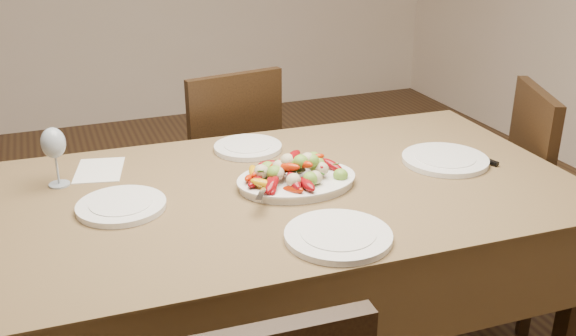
# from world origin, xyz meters

# --- Properties ---
(dining_table) EXTENTS (1.87, 1.10, 0.76)m
(dining_table) POSITION_xyz_m (0.07, -0.17, 0.38)
(dining_table) COLOR brown
(dining_table) RESTS_ON ground
(chair_far) EXTENTS (0.49, 0.49, 0.95)m
(chair_far) POSITION_xyz_m (0.07, 0.71, 0.47)
(chair_far) COLOR black
(chair_far) RESTS_ON ground
(chair_right) EXTENTS (0.55, 0.55, 0.95)m
(chair_right) POSITION_xyz_m (1.26, -0.18, 0.47)
(chair_right) COLOR black
(chair_right) RESTS_ON ground
(serving_platter) EXTENTS (0.38, 0.29, 0.02)m
(serving_platter) POSITION_xyz_m (0.09, -0.18, 0.77)
(serving_platter) COLOR white
(serving_platter) RESTS_ON dining_table
(roasted_vegetables) EXTENTS (0.31, 0.22, 0.09)m
(roasted_vegetables) POSITION_xyz_m (0.09, -0.18, 0.83)
(roasted_vegetables) COLOR maroon
(roasted_vegetables) RESTS_ON serving_platter
(serving_spoon) EXTENTS (0.27, 0.19, 0.03)m
(serving_spoon) POSITION_xyz_m (0.03, -0.22, 0.81)
(serving_spoon) COLOR #9EA0A8
(serving_spoon) RESTS_ON serving_platter
(plate_left) EXTENTS (0.26, 0.26, 0.02)m
(plate_left) POSITION_xyz_m (-0.45, -0.15, 0.77)
(plate_left) COLOR white
(plate_left) RESTS_ON dining_table
(plate_right) EXTENTS (0.30, 0.30, 0.02)m
(plate_right) POSITION_xyz_m (0.64, -0.18, 0.77)
(plate_right) COLOR white
(plate_right) RESTS_ON dining_table
(plate_far) EXTENTS (0.25, 0.25, 0.02)m
(plate_far) POSITION_xyz_m (0.05, 0.17, 0.77)
(plate_far) COLOR white
(plate_far) RESTS_ON dining_table
(plate_near) EXTENTS (0.29, 0.29, 0.02)m
(plate_near) POSITION_xyz_m (0.07, -0.54, 0.77)
(plate_near) COLOR white
(plate_near) RESTS_ON dining_table
(wine_glass) EXTENTS (0.08, 0.08, 0.20)m
(wine_glass) POSITION_xyz_m (-0.61, 0.09, 0.86)
(wine_glass) COLOR #8C99A5
(wine_glass) RESTS_ON dining_table
(menu_card) EXTENTS (0.19, 0.24, 0.00)m
(menu_card) POSITION_xyz_m (-0.48, 0.17, 0.76)
(menu_card) COLOR silver
(menu_card) RESTS_ON dining_table
(table_knife) EXTENTS (0.07, 0.20, 0.01)m
(table_knife) POSITION_xyz_m (0.78, -0.20, 0.76)
(table_knife) COLOR #9EA0A8
(table_knife) RESTS_ON dining_table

